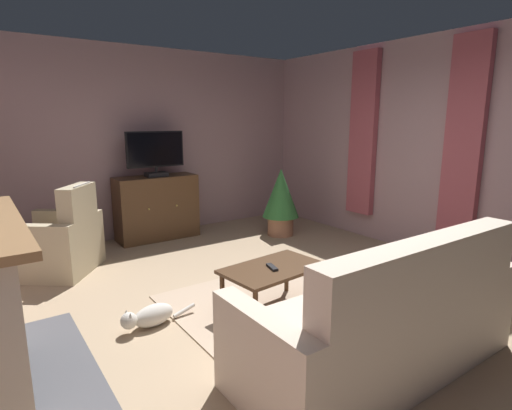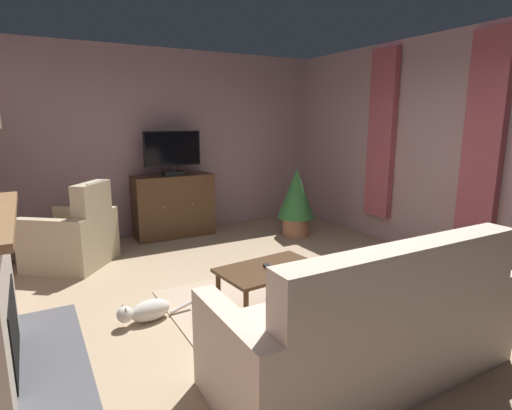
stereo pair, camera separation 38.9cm
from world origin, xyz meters
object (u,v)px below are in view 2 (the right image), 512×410
at_px(sofa_floral, 368,331).
at_px(armchair_near_window, 74,238).
at_px(tv_remote, 268,268).
at_px(cat, 146,311).
at_px(tv_cabinet, 174,207).
at_px(coffee_table, 270,273).
at_px(potted_plant_on_hearth_side, 296,199).
at_px(television, 172,152).

xyz_separation_m(sofa_floral, armchair_near_window, (-1.50, 3.38, -0.01)).
distance_m(tv_remote, cat, 1.13).
xyz_separation_m(tv_cabinet, sofa_floral, (0.04, -4.03, -0.10)).
height_order(coffee_table, potted_plant_on_hearth_side, potted_plant_on_hearth_side).
bearing_deg(potted_plant_on_hearth_side, coffee_table, -129.90).
xyz_separation_m(coffee_table, potted_plant_on_hearth_side, (1.65, 1.97, 0.19)).
distance_m(tv_cabinet, sofa_floral, 4.03).
distance_m(potted_plant_on_hearth_side, cat, 3.16).
xyz_separation_m(television, cat, (-1.08, -2.45, -1.18)).
distance_m(television, sofa_floral, 4.09).
bearing_deg(sofa_floral, tv_cabinet, 90.62).
xyz_separation_m(sofa_floral, cat, (-1.12, 1.52, -0.25)).
xyz_separation_m(coffee_table, cat, (-1.03, 0.37, -0.28)).
distance_m(sofa_floral, potted_plant_on_hearth_side, 3.50).
bearing_deg(cat, tv_remote, -21.56).
distance_m(tv_remote, armchair_near_window, 2.65).
bearing_deg(television, sofa_floral, -89.37).
bearing_deg(sofa_floral, cat, 126.31).
xyz_separation_m(tv_cabinet, cat, (-1.08, -2.51, -0.35)).
relative_size(armchair_near_window, potted_plant_on_hearth_side, 1.15).
bearing_deg(tv_cabinet, sofa_floral, -89.38).
bearing_deg(armchair_near_window, tv_remote, -58.31).
distance_m(tv_remote, potted_plant_on_hearth_side, 2.61).
height_order(armchair_near_window, cat, armchair_near_window).
relative_size(coffee_table, armchair_near_window, 0.82).
height_order(tv_remote, sofa_floral, sofa_floral).
bearing_deg(cat, coffee_table, -19.89).
xyz_separation_m(tv_cabinet, coffee_table, (-0.04, -2.88, -0.06)).
distance_m(television, tv_remote, 2.97).
bearing_deg(cat, armchair_near_window, 101.73).
xyz_separation_m(tv_remote, armchair_near_window, (-1.39, 2.25, -0.11)).
bearing_deg(potted_plant_on_hearth_side, cat, -149.21).
bearing_deg(tv_cabinet, tv_remote, -91.43).
height_order(sofa_floral, potted_plant_on_hearth_side, sofa_floral).
height_order(tv_cabinet, potted_plant_on_hearth_side, potted_plant_on_hearth_side).
relative_size(tv_cabinet, armchair_near_window, 0.99).
xyz_separation_m(tv_remote, potted_plant_on_hearth_side, (1.68, 1.99, 0.13)).
height_order(television, armchair_near_window, television).
distance_m(television, potted_plant_on_hearth_side, 1.95).
bearing_deg(potted_plant_on_hearth_side, sofa_floral, -116.56).
bearing_deg(tv_cabinet, cat, -113.23).
relative_size(television, cat, 1.21).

